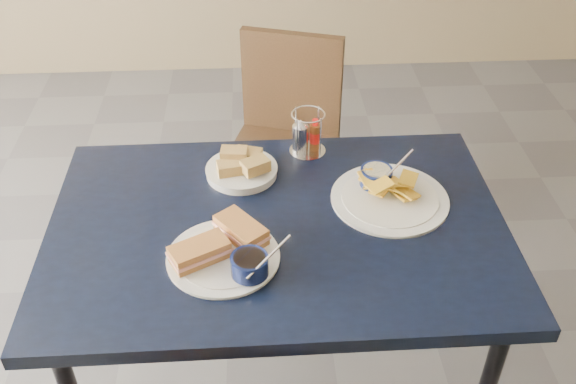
{
  "coord_description": "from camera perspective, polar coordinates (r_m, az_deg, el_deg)",
  "views": [
    {
      "loc": [
        0.13,
        -1.18,
        1.84
      ],
      "look_at": [
        0.21,
        0.14,
        0.82
      ],
      "focal_mm": 40.0,
      "sensor_mm": 36.0,
      "label": 1
    }
  ],
  "objects": [
    {
      "name": "bread_basket",
      "position": [
        1.84,
        -4.13,
        2.19
      ],
      "size": [
        0.2,
        0.2,
        0.07
      ],
      "color": "white",
      "rests_on": "dining_table"
    },
    {
      "name": "dining_table",
      "position": [
        1.73,
        -0.92,
        -4.45
      ],
      "size": [
        1.2,
        0.8,
        0.75
      ],
      "color": "black",
      "rests_on": "ground"
    },
    {
      "name": "chair_far",
      "position": [
        2.56,
        -0.71,
        5.74
      ],
      "size": [
        0.5,
        0.49,
        0.85
      ],
      "color": "#311E10",
      "rests_on": "ground"
    },
    {
      "name": "condiment_caddy",
      "position": [
        1.92,
        1.62,
        5.01
      ],
      "size": [
        0.11,
        0.11,
        0.14
      ],
      "color": "silver",
      "rests_on": "dining_table"
    },
    {
      "name": "plantain_plate",
      "position": [
        1.78,
        8.7,
        0.08
      ],
      "size": [
        0.32,
        0.32,
        0.12
      ],
      "color": "white",
      "rests_on": "dining_table"
    },
    {
      "name": "sandwich_plate",
      "position": [
        1.57,
        -5.44,
        -5.21
      ],
      "size": [
        0.3,
        0.28,
        0.12
      ],
      "color": "white",
      "rests_on": "dining_table"
    }
  ]
}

